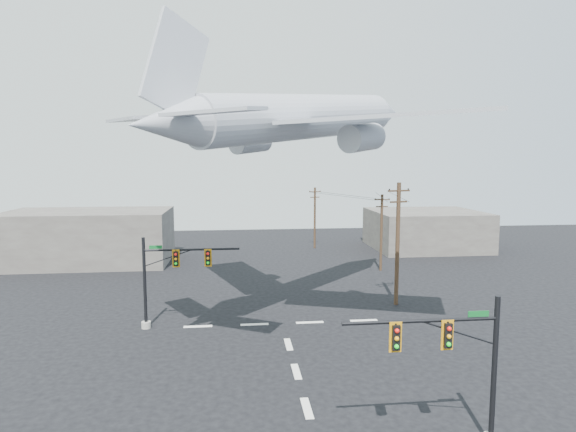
{
  "coord_description": "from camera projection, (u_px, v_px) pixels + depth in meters",
  "views": [
    {
      "loc": [
        -3.23,
        -21.33,
        11.64
      ],
      "look_at": [
        -0.35,
        5.0,
        8.6
      ],
      "focal_mm": 30.0,
      "sensor_mm": 36.0,
      "label": 1
    }
  ],
  "objects": [
    {
      "name": "power_lines",
      "position": [
        362.0,
        196.0,
        51.26
      ],
      "size": [
        6.34,
        25.91,
        0.87
      ],
      "color": "black"
    },
    {
      "name": "signal_mast_far",
      "position": [
        166.0,
        279.0,
        33.36
      ],
      "size": [
        6.88,
        0.71,
        6.43
      ],
      "color": "gray",
      "rests_on": "ground"
    },
    {
      "name": "building_left",
      "position": [
        88.0,
        237.0,
        54.81
      ],
      "size": [
        18.0,
        10.0,
        6.0
      ],
      "primitive_type": "cube",
      "color": "#67635B",
      "rests_on": "ground"
    },
    {
      "name": "utility_pole_b",
      "position": [
        381.0,
        231.0,
        50.83
      ],
      "size": [
        1.65,
        0.27,
        8.14
      ],
      "rotation": [
        0.0,
        0.0,
        -0.05
      ],
      "color": "#412C1B",
      "rests_on": "ground"
    },
    {
      "name": "signal_mast_near",
      "position": [
        462.0,
        368.0,
        19.18
      ],
      "size": [
        6.61,
        0.69,
        6.31
      ],
      "color": "gray",
      "rests_on": "ground"
    },
    {
      "name": "utility_pole_a",
      "position": [
        398.0,
        241.0,
        38.6
      ],
      "size": [
        1.96,
        0.64,
        9.94
      ],
      "rotation": [
        0.0,
        0.0,
        0.26
      ],
      "color": "#412C1B",
      "rests_on": "ground"
    },
    {
      "name": "lane_markings",
      "position": [
        293.0,
        362.0,
        28.01
      ],
      "size": [
        14.0,
        21.2,
        0.01
      ],
      "color": "white",
      "rests_on": "ground"
    },
    {
      "name": "building_right",
      "position": [
        425.0,
        230.0,
        64.33
      ],
      "size": [
        14.0,
        12.0,
        5.0
      ],
      "primitive_type": "cube",
      "color": "#67635B",
      "rests_on": "ground"
    },
    {
      "name": "airliner",
      "position": [
        304.0,
        118.0,
        33.91
      ],
      "size": [
        23.8,
        23.74,
        7.48
      ],
      "rotation": [
        0.0,
        -0.1,
        0.78
      ],
      "color": "#A7ABB3"
    },
    {
      "name": "ground",
      "position": [
        307.0,
        408.0,
        22.74
      ],
      "size": [
        120.0,
        120.0,
        0.0
      ],
      "primitive_type": "plane",
      "color": "black",
      "rests_on": "ground"
    },
    {
      "name": "utility_pole_c",
      "position": [
        315.0,
        217.0,
        64.02
      ],
      "size": [
        1.65,
        0.46,
        8.14
      ],
      "rotation": [
        0.0,
        0.0,
        0.21
      ],
      "color": "#412C1B",
      "rests_on": "ground"
    }
  ]
}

